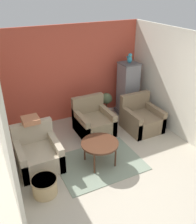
# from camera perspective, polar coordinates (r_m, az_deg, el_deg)

# --- Properties ---
(ground_plane) EXTENTS (20.00, 20.00, 0.00)m
(ground_plane) POSITION_cam_1_polar(r_m,az_deg,el_deg) (4.67, 8.95, -17.30)
(ground_plane) COLOR #B2A893
(ground_plane) RESTS_ON ground
(wall_back_accent) EXTENTS (3.94, 0.06, 2.43)m
(wall_back_accent) POSITION_cam_1_polar(r_m,az_deg,el_deg) (6.45, -6.37, 8.65)
(wall_back_accent) COLOR #C64C38
(wall_back_accent) RESTS_ON ground_plane
(wall_right) EXTENTS (0.06, 3.10, 2.43)m
(wall_right) POSITION_cam_1_polar(r_m,az_deg,el_deg) (6.15, 16.48, 6.74)
(wall_right) COLOR beige
(wall_right) RESTS_ON ground_plane
(area_rug) EXTENTS (1.68, 1.27, 0.01)m
(area_rug) POSITION_cam_1_polar(r_m,az_deg,el_deg) (5.19, 0.39, -11.54)
(area_rug) COLOR gray
(area_rug) RESTS_ON ground_plane
(coffee_table) EXTENTS (0.74, 0.74, 0.50)m
(coffee_table) POSITION_cam_1_polar(r_m,az_deg,el_deg) (4.91, 0.41, -7.43)
(coffee_table) COLOR #472819
(coffee_table) RESTS_ON ground_plane
(armchair_left) EXTENTS (0.81, 0.85, 0.84)m
(armchair_left) POSITION_cam_1_polar(r_m,az_deg,el_deg) (5.10, -13.52, -9.42)
(armchair_left) COLOR tan
(armchair_left) RESTS_ON ground_plane
(armchair_right) EXTENTS (0.81, 0.85, 0.84)m
(armchair_right) POSITION_cam_1_polar(r_m,az_deg,el_deg) (6.27, 9.84, -1.60)
(armchair_right) COLOR #7A664C
(armchair_right) RESTS_ON ground_plane
(armchair_middle) EXTENTS (0.81, 0.85, 0.84)m
(armchair_middle) POSITION_cam_1_polar(r_m,az_deg,el_deg) (6.05, -1.07, -2.30)
(armchair_middle) COLOR #8E7A5B
(armchair_middle) RESTS_ON ground_plane
(birdcage) EXTENTS (0.53, 0.53, 1.44)m
(birdcage) POSITION_cam_1_polar(r_m,az_deg,el_deg) (6.83, 6.82, 5.14)
(birdcage) COLOR #555559
(birdcage) RESTS_ON ground_plane
(parrot) EXTENTS (0.12, 0.21, 0.26)m
(parrot) POSITION_cam_1_polar(r_m,az_deg,el_deg) (6.56, 7.23, 12.08)
(parrot) COLOR teal
(parrot) RESTS_ON birdcage
(potted_plant) EXTENTS (0.32, 0.30, 0.66)m
(potted_plant) POSITION_cam_1_polar(r_m,az_deg,el_deg) (6.77, 1.93, 2.00)
(potted_plant) COLOR beige
(potted_plant) RESTS_ON ground_plane
(wicker_basket) EXTENTS (0.44, 0.44, 0.32)m
(wicker_basket) POSITION_cam_1_polar(r_m,az_deg,el_deg) (4.55, -12.10, -16.19)
(wicker_basket) COLOR tan
(wicker_basket) RESTS_ON ground_plane
(throw_pillow) EXTENTS (0.33, 0.33, 0.10)m
(throw_pillow) POSITION_cam_1_polar(r_m,az_deg,el_deg) (5.04, -15.17, -1.77)
(throw_pillow) COLOR #B2704C
(throw_pillow) RESTS_ON armchair_left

